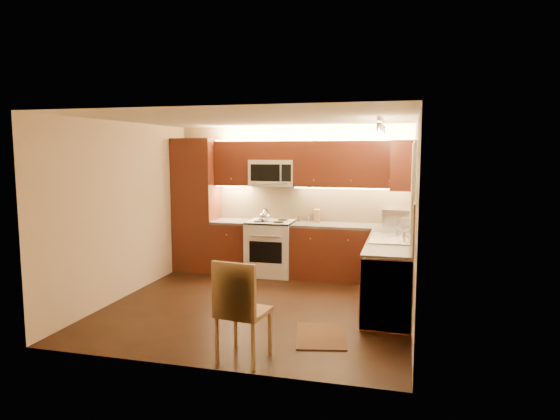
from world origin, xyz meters
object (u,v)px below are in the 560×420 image
(kettle, at_px, (265,215))
(knife_block, at_px, (317,216))
(soap_bottle, at_px, (398,228))
(stove, at_px, (271,248))
(microwave, at_px, (273,173))
(dining_chair, at_px, (244,309))
(toaster_oven, at_px, (398,217))
(sink, at_px, (390,234))

(kettle, distance_m, knife_block, 0.88)
(knife_block, height_order, soap_bottle, knife_block)
(stove, bearing_deg, knife_block, 14.98)
(knife_block, bearing_deg, microwave, 178.27)
(kettle, bearing_deg, stove, 74.74)
(microwave, height_order, knife_block, microwave)
(stove, distance_m, dining_chair, 3.44)
(microwave, bearing_deg, toaster_oven, 0.82)
(soap_bottle, xyz_separation_m, dining_chair, (-1.44, -2.70, -0.47))
(sink, height_order, kettle, kettle)
(toaster_oven, height_order, soap_bottle, toaster_oven)
(sink, distance_m, soap_bottle, 0.46)
(microwave, xyz_separation_m, kettle, (-0.08, -0.23, -0.69))
(soap_bottle, height_order, dining_chair, soap_bottle)
(dining_chair, bearing_deg, microwave, 108.62)
(soap_bottle, bearing_deg, toaster_oven, 79.52)
(microwave, distance_m, kettle, 0.73)
(microwave, relative_size, toaster_oven, 1.73)
(microwave, bearing_deg, stove, -90.00)
(stove, distance_m, toaster_oven, 2.15)
(stove, relative_size, sink, 1.07)
(sink, distance_m, knife_block, 1.82)
(knife_block, height_order, dining_chair, knife_block)
(kettle, relative_size, dining_chair, 0.21)
(knife_block, bearing_deg, dining_chair, -98.28)
(sink, xyz_separation_m, kettle, (-2.08, 1.03, 0.06))
(stove, relative_size, kettle, 4.17)
(toaster_oven, bearing_deg, microwave, -169.89)
(stove, bearing_deg, kettle, -128.88)
(stove, height_order, toaster_oven, toaster_oven)
(knife_block, bearing_deg, soap_bottle, -40.02)
(kettle, xyz_separation_m, toaster_oven, (2.15, 0.26, 0.00))
(kettle, relative_size, knife_block, 1.02)
(kettle, xyz_separation_m, dining_chair, (0.73, -3.28, -0.51))
(toaster_oven, xyz_separation_m, knife_block, (-1.32, 0.04, -0.02))
(stove, height_order, soap_bottle, soap_bottle)
(sink, distance_m, toaster_oven, 1.29)
(sink, xyz_separation_m, knife_block, (-1.25, 1.33, 0.03))
(stove, height_order, kettle, kettle)
(knife_block, bearing_deg, sink, -53.47)
(knife_block, xyz_separation_m, soap_bottle, (1.34, -0.88, -0.02))
(microwave, bearing_deg, knife_block, 5.03)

